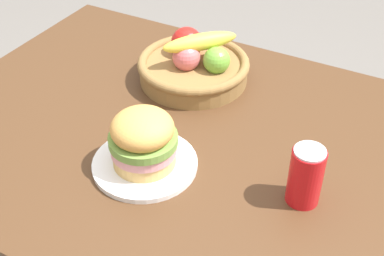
{
  "coord_description": "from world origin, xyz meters",
  "views": [
    {
      "loc": [
        0.37,
        -0.81,
        1.49
      ],
      "look_at": [
        -0.04,
        -0.04,
        0.81
      ],
      "focal_mm": 48.7,
      "sensor_mm": 36.0,
      "label": 1
    }
  ],
  "objects_px": {
    "plate": "(145,164)",
    "soda_can": "(306,176)",
    "sandwich": "(143,139)",
    "fruit_basket": "(194,64)"
  },
  "relations": [
    {
      "from": "plate",
      "to": "soda_can",
      "type": "distance_m",
      "value": 0.34
    },
    {
      "from": "sandwich",
      "to": "soda_can",
      "type": "height_order",
      "value": "sandwich"
    },
    {
      "from": "soda_can",
      "to": "fruit_basket",
      "type": "relative_size",
      "value": 0.43
    },
    {
      "from": "soda_can",
      "to": "fruit_basket",
      "type": "height_order",
      "value": "fruit_basket"
    },
    {
      "from": "plate",
      "to": "sandwich",
      "type": "distance_m",
      "value": 0.07
    },
    {
      "from": "sandwich",
      "to": "fruit_basket",
      "type": "distance_m",
      "value": 0.36
    },
    {
      "from": "plate",
      "to": "sandwich",
      "type": "height_order",
      "value": "sandwich"
    },
    {
      "from": "soda_can",
      "to": "fruit_basket",
      "type": "xyz_separation_m",
      "value": [
        -0.39,
        0.29,
        -0.02
      ]
    },
    {
      "from": "plate",
      "to": "soda_can",
      "type": "height_order",
      "value": "soda_can"
    },
    {
      "from": "plate",
      "to": "fruit_basket",
      "type": "height_order",
      "value": "fruit_basket"
    }
  ]
}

